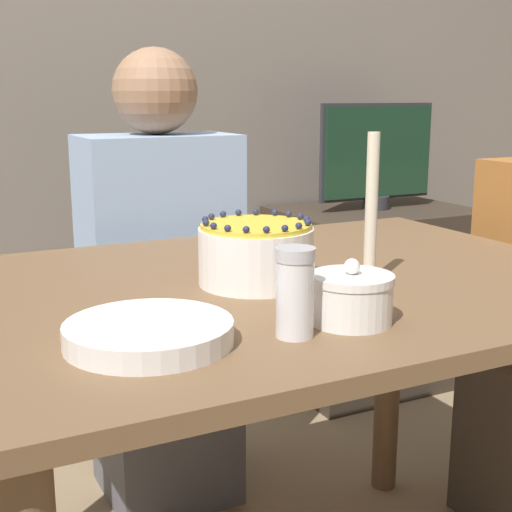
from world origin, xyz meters
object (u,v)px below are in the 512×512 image
at_px(sugar_bowl, 351,298).
at_px(tv_monitor, 377,155).
at_px(sugar_shaker, 295,292).
at_px(candle, 371,224).
at_px(cake, 256,254).
at_px(person_man_blue_shirt, 162,310).

height_order(sugar_bowl, tv_monitor, tv_monitor).
bearing_deg(sugar_shaker, candle, 35.48).
height_order(cake, sugar_shaker, sugar_shaker).
bearing_deg(person_man_blue_shirt, tv_monitor, -156.77).
distance_m(candle, tv_monitor, 1.49).
bearing_deg(sugar_shaker, sugar_bowl, 8.93).
distance_m(sugar_bowl, tv_monitor, 1.71).
distance_m(sugar_bowl, candle, 0.24).
distance_m(person_man_blue_shirt, tv_monitor, 1.16).
bearing_deg(sugar_bowl, candle, 47.60).
distance_m(cake, candle, 0.21).
height_order(person_man_blue_shirt, tv_monitor, person_man_blue_shirt).
xyz_separation_m(candle, person_man_blue_shirt, (-0.13, 0.75, -0.35)).
relative_size(cake, candle, 0.76).
distance_m(sugar_shaker, person_man_blue_shirt, 1.00).
bearing_deg(sugar_bowl, sugar_shaker, -171.07).
xyz_separation_m(cake, candle, (0.18, -0.10, 0.05)).
bearing_deg(candle, sugar_shaker, -144.52).
bearing_deg(cake, sugar_shaker, -106.09).
height_order(cake, candle, candle).
bearing_deg(person_man_blue_shirt, cake, 86.06).
bearing_deg(cake, sugar_bowl, -84.63).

